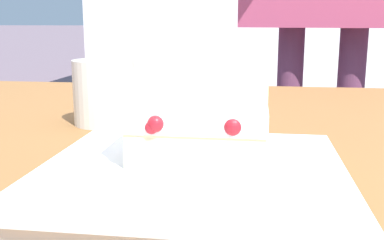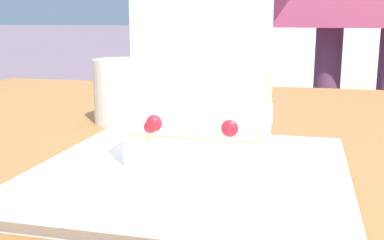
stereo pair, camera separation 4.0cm
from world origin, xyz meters
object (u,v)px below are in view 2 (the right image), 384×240
(patio_table, at_px, (360,210))
(cake_slice, at_px, (201,116))
(dessert_plate, at_px, (192,175))
(coffee_cup, at_px, (124,90))

(patio_table, bearing_deg, cake_slice, 47.18)
(patio_table, distance_m, dessert_plate, 0.27)
(patio_table, relative_size, coffee_cup, 17.74)
(dessert_plate, relative_size, coffee_cup, 3.00)
(patio_table, relative_size, dessert_plate, 5.92)
(patio_table, distance_m, coffee_cup, 0.35)
(patio_table, xyz_separation_m, dessert_plate, (0.17, 0.19, 0.10))
(dessert_plate, height_order, coffee_cup, coffee_cup)
(dessert_plate, xyz_separation_m, coffee_cup, (0.16, -0.23, 0.04))
(dessert_plate, xyz_separation_m, cake_slice, (-0.00, -0.02, 0.05))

